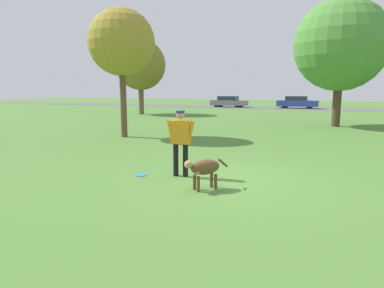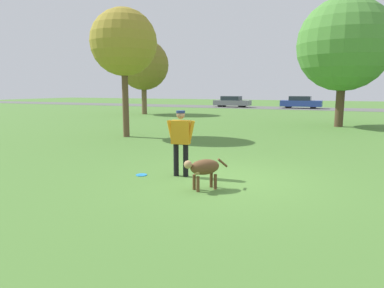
# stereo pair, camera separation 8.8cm
# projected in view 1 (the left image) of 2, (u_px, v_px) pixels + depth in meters

# --- Properties ---
(ground_plane) EXTENTS (120.00, 120.00, 0.00)m
(ground_plane) POSITION_uv_depth(u_px,v_px,m) (226.00, 180.00, 8.14)
(ground_plane) COLOR #4C7A33
(far_road_strip) EXTENTS (120.00, 6.00, 0.01)m
(far_road_strip) POSITION_uv_depth(u_px,v_px,m) (312.00, 109.00, 37.31)
(far_road_strip) COLOR #5B5B59
(far_road_strip) RESTS_ON ground_plane
(person) EXTENTS (0.72, 0.28, 1.63)m
(person) POSITION_uv_depth(u_px,v_px,m) (181.00, 138.00, 8.34)
(person) COLOR black
(person) RESTS_ON ground_plane
(dog) EXTENTS (0.77, 0.86, 0.67)m
(dog) POSITION_uv_depth(u_px,v_px,m) (204.00, 168.00, 7.29)
(dog) COLOR brown
(dog) RESTS_ON ground_plane
(frisbee) EXTENTS (0.28, 0.28, 0.02)m
(frisbee) POSITION_uv_depth(u_px,v_px,m) (141.00, 175.00, 8.55)
(frisbee) COLOR #268CE5
(frisbee) RESTS_ON ground_plane
(tree_near_left) EXTENTS (2.90, 2.90, 5.60)m
(tree_near_left) POSITION_uv_depth(u_px,v_px,m) (121.00, 43.00, 14.82)
(tree_near_left) COLOR brown
(tree_near_left) RESTS_ON ground_plane
(tree_mid_center) EXTENTS (5.11, 5.11, 7.12)m
(tree_mid_center) POSITION_uv_depth(u_px,v_px,m) (341.00, 45.00, 18.99)
(tree_mid_center) COLOR #4C3826
(tree_mid_center) RESTS_ON ground_plane
(tree_far_left) EXTENTS (4.23, 4.23, 6.27)m
(tree_far_left) POSITION_uv_depth(u_px,v_px,m) (140.00, 65.00, 28.69)
(tree_far_left) COLOR brown
(tree_far_left) RESTS_ON ground_plane
(parked_car_grey) EXTENTS (4.30, 1.86, 1.30)m
(parked_car_grey) POSITION_uv_depth(u_px,v_px,m) (229.00, 102.00, 40.68)
(parked_car_grey) COLOR slate
(parked_car_grey) RESTS_ON ground_plane
(parked_car_blue) EXTENTS (4.40, 1.78, 1.35)m
(parked_car_blue) POSITION_uv_depth(u_px,v_px,m) (297.00, 102.00, 37.99)
(parked_car_blue) COLOR #284293
(parked_car_blue) RESTS_ON ground_plane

